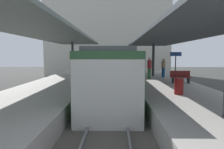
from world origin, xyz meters
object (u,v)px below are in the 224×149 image
(platform_sign, at_px, (176,59))
(litter_bin, at_px, (179,86))
(passenger_near_bench, at_px, (149,68))
(passenger_mid_platform, at_px, (163,68))
(platform_bench, at_px, (180,76))
(commuter_train, at_px, (112,72))

(platform_sign, bearing_deg, litter_bin, -104.83)
(platform_sign, relative_size, litter_bin, 2.76)
(passenger_near_bench, xyz_separation_m, passenger_mid_platform, (1.42, 1.09, -0.06))
(platform_bench, bearing_deg, litter_bin, -108.71)
(platform_sign, distance_m, litter_bin, 6.53)
(commuter_train, distance_m, platform_bench, 4.92)
(commuter_train, relative_size, platform_bench, 11.23)
(passenger_near_bench, height_order, passenger_mid_platform, passenger_near_bench)
(platform_sign, xyz_separation_m, passenger_mid_platform, (-0.57, 1.67, -0.76))
(platform_bench, relative_size, passenger_mid_platform, 0.85)
(commuter_train, relative_size, platform_sign, 7.12)
(platform_bench, bearing_deg, passenger_near_bench, 123.70)
(platform_bench, height_order, passenger_near_bench, passenger_near_bench)
(commuter_train, height_order, passenger_near_bench, commuter_train)
(passenger_mid_platform, bearing_deg, litter_bin, -97.78)
(commuter_train, xyz_separation_m, passenger_mid_platform, (4.51, 2.88, 0.13))
(commuter_train, bearing_deg, litter_bin, -55.38)
(passenger_mid_platform, bearing_deg, platform_sign, -71.21)
(passenger_near_bench, relative_size, passenger_mid_platform, 1.06)
(litter_bin, bearing_deg, passenger_mid_platform, 82.22)
(platform_sign, relative_size, passenger_near_bench, 1.26)
(platform_sign, bearing_deg, passenger_near_bench, 163.78)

